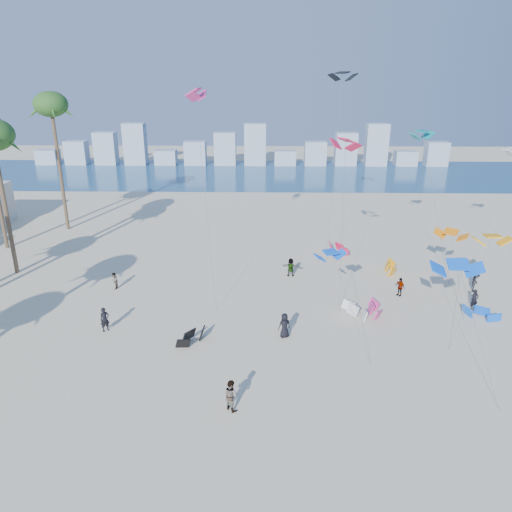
{
  "coord_description": "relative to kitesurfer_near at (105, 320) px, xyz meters",
  "views": [
    {
      "loc": [
        3.78,
        -19.82,
        17.97
      ],
      "look_at": [
        3.0,
        16.0,
        4.5
      ],
      "focal_mm": 34.27,
      "sensor_mm": 36.0,
      "label": 1
    }
  ],
  "objects": [
    {
      "name": "ocean",
      "position": [
        8.07,
        60.08,
        -0.93
      ],
      "size": [
        220.0,
        220.0,
        0.0
      ],
      "primitive_type": "plane",
      "color": "navy",
      "rests_on": "ground"
    },
    {
      "name": "kitesurfer_near",
      "position": [
        0.0,
        0.0,
        0.0
      ],
      "size": [
        0.82,
        0.77,
        1.87
      ],
      "primitive_type": "imported",
      "rotation": [
        0.0,
        0.0,
        0.63
      ],
      "color": "black",
      "rests_on": "ground"
    },
    {
      "name": "grounded_kites",
      "position": [
        19.96,
        6.61,
        -0.48
      ],
      "size": [
        25.08,
        21.81,
        0.96
      ],
      "color": "black",
      "rests_on": "ground"
    },
    {
      "name": "distant_skyline",
      "position": [
        6.88,
        70.08,
        2.15
      ],
      "size": [
        85.0,
        3.0,
        8.4
      ],
      "color": "#9EADBF",
      "rests_on": "ground"
    },
    {
      "name": "kitesurfers_far",
      "position": [
        18.23,
        6.56,
        -0.07
      ],
      "size": [
        32.5,
        12.23,
        1.87
      ],
      "color": "black",
      "rests_on": "ground"
    },
    {
      "name": "ground",
      "position": [
        8.07,
        -11.92,
        -0.94
      ],
      "size": [
        220.0,
        220.0,
        0.0
      ],
      "primitive_type": "plane",
      "color": "beige",
      "rests_on": "ground"
    },
    {
      "name": "kitesurfer_mid",
      "position": [
        9.92,
        -8.77,
        0.01
      ],
      "size": [
        1.16,
        1.15,
        1.89
      ],
      "primitive_type": "imported",
      "rotation": [
        0.0,
        0.0,
        2.38
      ],
      "color": "gray",
      "rests_on": "ground"
    },
    {
      "name": "flying_kites",
      "position": [
        21.65,
        8.06,
        10.61
      ],
      "size": [
        31.93,
        30.21,
        18.58
      ],
      "color": "blue",
      "rests_on": "ground"
    }
  ]
}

